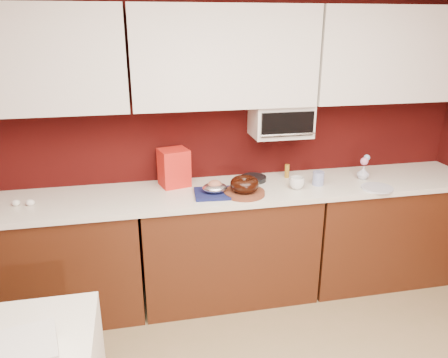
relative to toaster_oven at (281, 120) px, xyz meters
name	(u,v)px	position (x,y,z in m)	size (l,w,h in m)	color
wall_back	(220,134)	(-0.45, 0.15, -0.12)	(4.00, 0.02, 2.50)	#360907
base_cabinet_left	(49,263)	(-1.78, -0.17, -0.95)	(1.31, 0.58, 0.86)	#461F0E
base_cabinet_center	(228,245)	(-0.45, -0.17, -0.95)	(1.31, 0.58, 0.86)	#461F0E
base_cabinet_right	(382,230)	(0.88, -0.17, -0.95)	(1.31, 0.58, 0.86)	#461F0E
countertop	(228,192)	(-0.45, -0.17, -0.49)	(4.00, 0.62, 0.04)	silver
upper_cabinet_left	(23,60)	(-1.78, -0.02, 0.48)	(1.31, 0.33, 0.70)	white
upper_cabinet_center	(224,57)	(-0.45, -0.02, 0.48)	(1.31, 0.33, 0.70)	white
upper_cabinet_right	(394,54)	(0.88, -0.02, 0.48)	(1.31, 0.33, 0.70)	white
toaster_oven	(281,120)	(0.00, 0.00, 0.00)	(0.45, 0.30, 0.25)	white
toaster_oven_door	(288,124)	(0.00, -0.16, 0.00)	(0.40, 0.02, 0.18)	black
toaster_oven_handle	(288,135)	(0.00, -0.18, -0.07)	(0.02, 0.02, 0.42)	silver
cake_base	(244,193)	(-0.36, -0.30, -0.46)	(0.30, 0.30, 0.03)	brown
bundt_cake	(244,184)	(-0.36, -0.30, -0.40)	(0.21, 0.21, 0.09)	black
navy_towel	(215,193)	(-0.57, -0.26, -0.46)	(0.29, 0.25, 0.02)	#141A4D
foil_ham_nest	(215,188)	(-0.57, -0.26, -0.42)	(0.18, 0.15, 0.07)	silver
roasted_ham	(215,185)	(-0.57, -0.26, -0.40)	(0.10, 0.09, 0.07)	#AD684F
pandoro_box	(174,168)	(-0.83, 0.01, -0.33)	(0.21, 0.19, 0.28)	#B20B1B
dark_pan	(253,178)	(-0.21, -0.02, -0.46)	(0.20, 0.20, 0.04)	black
coffee_mug	(297,182)	(0.06, -0.26, -0.42)	(0.10, 0.10, 0.11)	silver
blue_jar	(318,178)	(0.25, -0.21, -0.42)	(0.09, 0.09, 0.10)	navy
flower_vase	(363,172)	(0.65, -0.16, -0.42)	(0.08, 0.08, 0.11)	silver
flower_pink	(364,161)	(0.65, -0.16, -0.33)	(0.06, 0.06, 0.06)	pink
flower_blue	(367,158)	(0.68, -0.14, -0.30)	(0.05, 0.05, 0.05)	#84ADD3
china_plate	(377,188)	(0.65, -0.39, -0.47)	(0.24, 0.24, 0.01)	silver
amber_bottle	(287,171)	(0.07, 0.00, -0.42)	(0.04, 0.04, 0.11)	#9C6F1C
egg_left	(16,203)	(-1.93, -0.18, -0.45)	(0.06, 0.04, 0.04)	silver
egg_right	(30,203)	(-1.84, -0.20, -0.45)	(0.06, 0.05, 0.05)	white
newspaper_stack	(17,357)	(-1.63, -1.59, -0.57)	(0.31, 0.26, 0.11)	silver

